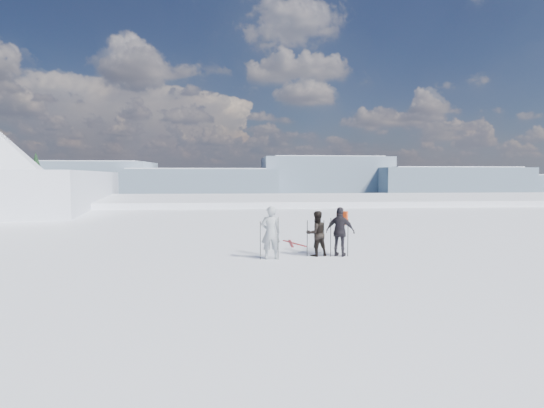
% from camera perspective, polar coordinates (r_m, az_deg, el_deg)
% --- Properties ---
extents(lake_basin, '(820.00, 820.00, 71.62)m').
position_cam_1_polar(lake_basin, '(42.76, 0.09, -8.46)').
color(lake_basin, white).
rests_on(lake_basin, ground).
extents(far_mountain_range, '(770.00, 110.00, 53.00)m').
position_cam_1_polar(far_mountain_range, '(467.67, -1.05, 2.78)').
color(far_mountain_range, slate).
rests_on(far_mountain_range, ground).
extents(skier_grey, '(0.64, 0.43, 1.72)m').
position_cam_1_polar(skier_grey, '(13.64, -0.20, -3.87)').
color(skier_grey, '#979FA5').
rests_on(skier_grey, ground).
extents(skier_dark, '(0.86, 0.74, 1.51)m').
position_cam_1_polar(skier_dark, '(14.27, 6.00, -3.97)').
color(skier_dark, black).
rests_on(skier_dark, ground).
extents(skier_pack, '(1.04, 0.81, 1.65)m').
position_cam_1_polar(skier_pack, '(14.31, 9.16, -3.70)').
color(skier_pack, black).
rests_on(skier_pack, ground).
extents(backpack, '(0.40, 0.34, 0.45)m').
position_cam_1_polar(backpack, '(14.45, 9.45, 0.55)').
color(backpack, '#E34215').
rests_on(backpack, skier_pack).
extents(ski_poles, '(2.96, 0.49, 1.36)m').
position_cam_1_polar(ski_poles, '(14.00, 4.88, -4.64)').
color(ski_poles, black).
rests_on(ski_poles, ground).
extents(skis_loose, '(0.77, 1.70, 0.03)m').
position_cam_1_polar(skis_loose, '(16.79, 2.81, -5.31)').
color(skis_loose, black).
rests_on(skis_loose, ground).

